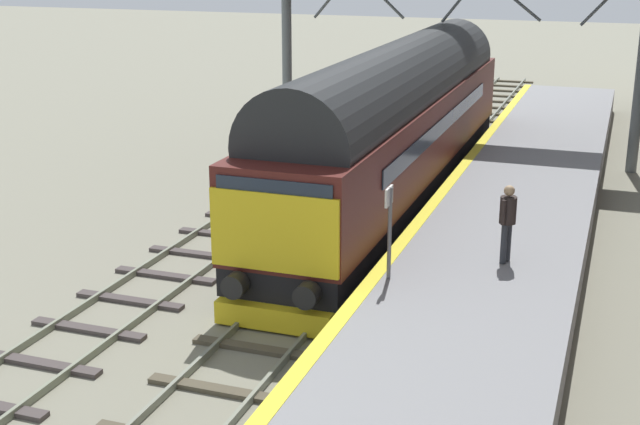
% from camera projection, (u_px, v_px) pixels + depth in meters
% --- Properties ---
extents(ground_plane, '(140.00, 140.00, 0.00)m').
position_uv_depth(ground_plane, '(349.00, 251.00, 21.58)').
color(ground_plane, gray).
rests_on(ground_plane, ground).
extents(track_main, '(2.50, 60.00, 0.15)m').
position_uv_depth(track_main, '(349.00, 249.00, 21.56)').
color(track_main, slate).
rests_on(track_main, ground).
extents(track_adjacent_west, '(2.50, 60.00, 0.15)m').
position_uv_depth(track_adjacent_west, '(224.00, 235.00, 22.66)').
color(track_adjacent_west, gray).
rests_on(track_adjacent_west, ground).
extents(station_platform, '(4.00, 44.00, 1.01)m').
position_uv_depth(station_platform, '(496.00, 249.00, 20.29)').
color(station_platform, gray).
rests_on(station_platform, ground).
extents(diesel_locomotive, '(2.74, 18.85, 4.68)m').
position_uv_depth(diesel_locomotive, '(397.00, 120.00, 24.79)').
color(diesel_locomotive, black).
rests_on(diesel_locomotive, ground).
extents(platform_number_sign, '(0.10, 0.44, 1.85)m').
position_uv_depth(platform_number_sign, '(389.00, 218.00, 16.80)').
color(platform_number_sign, slate).
rests_on(platform_number_sign, station_platform).
extents(waiting_passenger, '(0.43, 0.49, 1.64)m').
position_uv_depth(waiting_passenger, '(508.00, 217.00, 17.72)').
color(waiting_passenger, '#2E3237').
rests_on(waiting_passenger, station_platform).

